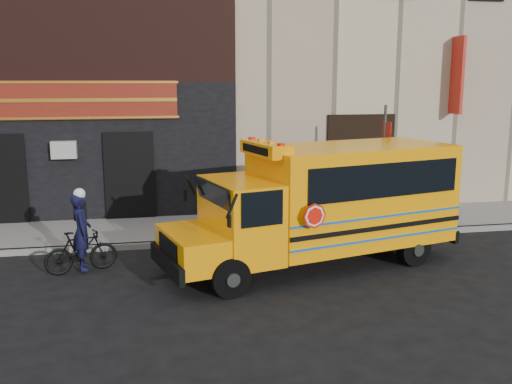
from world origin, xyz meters
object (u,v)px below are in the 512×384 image
object	(u,v)px
school_bus	(328,201)
bicycle	(81,252)
sign_pole	(384,164)
cyclist	(82,234)

from	to	relation	value
school_bus	bicycle	xyz separation A→B (m)	(-5.55, 0.42, -1.03)
school_bus	bicycle	distance (m)	5.66
sign_pole	cyclist	bearing A→B (deg)	-166.93
sign_pole	bicycle	world-z (taller)	sign_pole
school_bus	cyclist	world-z (taller)	school_bus
school_bus	sign_pole	world-z (taller)	sign_pole
sign_pole	bicycle	distance (m)	8.22
cyclist	sign_pole	bearing A→B (deg)	-86.07
school_bus	bicycle	bearing A→B (deg)	175.63
bicycle	sign_pole	bearing A→B (deg)	-93.88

